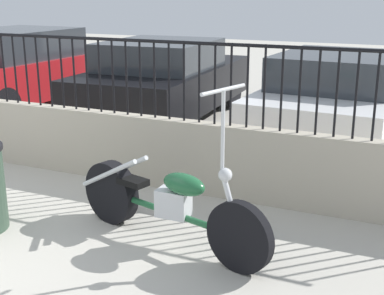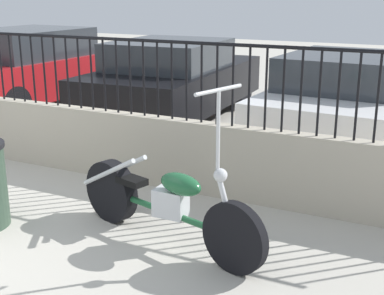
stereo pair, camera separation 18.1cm
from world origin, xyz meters
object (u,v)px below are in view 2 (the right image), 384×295
Objects in this scene: car_red at (34,67)px; car_black at (173,79)px; car_white at (348,96)px; motorcycle_green at (158,201)px.

car_red is 2.93m from car_black.
car_white is (5.85, 0.15, -0.08)m from car_red.
car_black is at bearing 132.43° from motorcycle_green.
motorcycle_green is 4.25m from car_white.
car_black is (-2.10, 4.19, 0.31)m from motorcycle_green.
motorcycle_green is at bearing -156.20° from car_black.
car_black is 0.97× the size of car_white.
motorcycle_green is 6.44m from car_red.
car_red is at bearing 90.57° from car_black.
car_red is at bearing 157.16° from motorcycle_green.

